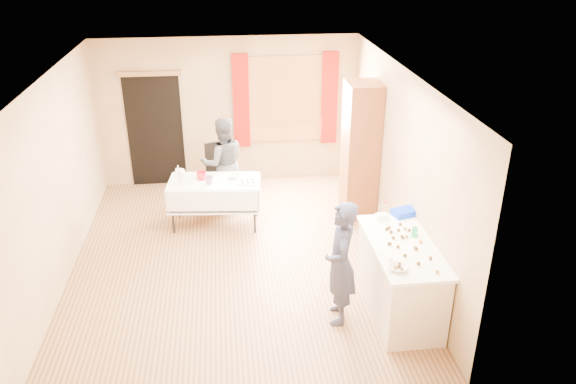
{
  "coord_description": "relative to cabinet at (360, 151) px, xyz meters",
  "views": [
    {
      "loc": [
        -0.1,
        -6.84,
        4.2
      ],
      "look_at": [
        0.72,
        0.0,
        0.97
      ],
      "focal_mm": 35.0,
      "sensor_mm": 36.0,
      "label": 1
    }
  ],
  "objects": [
    {
      "name": "bottle",
      "position": [
        -2.82,
        0.11,
        -0.24
      ],
      "size": [
        0.08,
        0.08,
        0.18
      ],
      "primitive_type": "imported",
      "rotation": [
        0.0,
        0.0,
        -0.0
      ],
      "color": "white",
      "rests_on": "party_table"
    },
    {
      "name": "soda_can",
      "position": [
        0.08,
        -2.41,
        -0.11
      ],
      "size": [
        0.07,
        0.07,
        0.12
      ],
      "primitive_type": "cylinder",
      "rotation": [
        0.0,
        0.0,
        -0.01
      ],
      "color": "green",
      "rests_on": "counter"
    },
    {
      "name": "ceiling",
      "position": [
        -1.99,
        -1.13,
        1.53
      ],
      "size": [
        4.5,
        5.5,
        0.02
      ],
      "primitive_type": "cube",
      "color": "white",
      "rests_on": "floor"
    },
    {
      "name": "cup_red",
      "position": [
        -2.46,
        -0.04,
        -0.27
      ],
      "size": [
        0.26,
        0.26,
        0.12
      ],
      "primitive_type": "imported",
      "rotation": [
        0.0,
        0.0,
        -0.37
      ],
      "color": "red",
      "rests_on": "party_table"
    },
    {
      "name": "wall_front",
      "position": [
        -1.99,
        -3.89,
        0.22
      ],
      "size": [
        4.5,
        0.02,
        2.6
      ],
      "primitive_type": "cube",
      "color": "tan",
      "rests_on": "floor"
    },
    {
      "name": "small_bowl",
      "position": [
        -1.97,
        -0.05,
        -0.3
      ],
      "size": [
        0.3,
        0.3,
        0.06
      ],
      "primitive_type": "imported",
      "rotation": [
        0.0,
        0.0,
        -0.32
      ],
      "color": "white",
      "rests_on": "party_table"
    },
    {
      "name": "counter",
      "position": [
        -0.1,
        -2.57,
        -0.63
      ],
      "size": [
        0.73,
        1.55,
        0.91
      ],
      "color": "beige",
      "rests_on": "floor"
    },
    {
      "name": "blue_basket",
      "position": [
        0.13,
        -1.86,
        -0.13
      ],
      "size": [
        0.34,
        0.28,
        0.08
      ],
      "primitive_type": "cube",
      "rotation": [
        0.0,
        0.0,
        0.29
      ],
      "color": "#082EE0",
      "rests_on": "counter"
    },
    {
      "name": "foam_block",
      "position": [
        -0.19,
        -1.95,
        -0.13
      ],
      "size": [
        0.17,
        0.13,
        0.08
      ],
      "primitive_type": "cube",
      "rotation": [
        0.0,
        0.0,
        0.19
      ],
      "color": "white",
      "rests_on": "counter"
    },
    {
      "name": "woman",
      "position": [
        -2.13,
        0.55,
        -0.32
      ],
      "size": [
        0.92,
        0.81,
        1.52
      ],
      "primitive_type": "imported",
      "rotation": [
        0.0,
        0.0,
        3.3
      ],
      "color": "black",
      "rests_on": "floor"
    },
    {
      "name": "pitcher",
      "position": [
        -2.75,
        -0.19,
        -0.22
      ],
      "size": [
        0.14,
        0.14,
        0.22
      ],
      "primitive_type": "cylinder",
      "rotation": [
        0.0,
        0.0,
        -0.34
      ],
      "color": "silver",
      "rests_on": "party_table"
    },
    {
      "name": "cake_balls",
      "position": [
        -0.11,
        -2.62,
        -0.15
      ],
      "size": [
        0.5,
        1.12,
        0.04
      ],
      "color": "#3F2314",
      "rests_on": "counter"
    },
    {
      "name": "girl",
      "position": [
        -0.85,
        -2.65,
        -0.32
      ],
      "size": [
        0.64,
        0.5,
        1.52
      ],
      "primitive_type": "imported",
      "rotation": [
        0.0,
        0.0,
        -1.69
      ],
      "color": "#242640",
      "rests_on": "floor"
    },
    {
      "name": "cabinet",
      "position": [
        0.0,
        0.0,
        0.0
      ],
      "size": [
        0.5,
        0.6,
        2.16
      ],
      "primitive_type": "cube",
      "color": "brown",
      "rests_on": "floor"
    },
    {
      "name": "curtain_left",
      "position": [
        -1.77,
        1.54,
        0.42
      ],
      "size": [
        0.28,
        0.06,
        1.65
      ],
      "primitive_type": "cube",
      "color": "#9E1007",
      "rests_on": "wall_back"
    },
    {
      "name": "mixing_bowl",
      "position": [
        -0.32,
        -3.07,
        -0.14
      ],
      "size": [
        0.37,
        0.37,
        0.05
      ],
      "primitive_type": "imported",
      "rotation": [
        0.0,
        0.0,
        -0.42
      ],
      "color": "white",
      "rests_on": "counter"
    },
    {
      "name": "window_pane",
      "position": [
        -0.99,
        1.57,
        0.42
      ],
      "size": [
        1.2,
        0.02,
        1.4
      ],
      "primitive_type": "cube",
      "color": "white",
      "rests_on": "wall_back"
    },
    {
      "name": "cup_rainbow",
      "position": [
        -2.35,
        -0.23,
        -0.27
      ],
      "size": [
        0.21,
        0.21,
        0.12
      ],
      "primitive_type": "imported",
      "rotation": [
        0.0,
        0.0,
        -0.36
      ],
      "color": "red",
      "rests_on": "party_table"
    },
    {
      "name": "floor",
      "position": [
        -1.99,
        -1.13,
        -1.09
      ],
      "size": [
        4.5,
        5.5,
        0.02
      ],
      "primitive_type": "cube",
      "color": "#9E7047",
      "rests_on": "ground"
    },
    {
      "name": "wall_left",
      "position": [
        -4.25,
        -1.13,
        0.22
      ],
      "size": [
        0.02,
        5.5,
        2.6
      ],
      "primitive_type": "cube",
      "color": "tan",
      "rests_on": "floor"
    },
    {
      "name": "window_frame",
      "position": [
        -0.99,
        1.59,
        0.42
      ],
      "size": [
        1.32,
        0.06,
        1.52
      ],
      "primitive_type": "cube",
      "color": "olive",
      "rests_on": "wall_back"
    },
    {
      "name": "chair",
      "position": [
        -2.16,
        0.74,
        -0.78
      ],
      "size": [
        0.55,
        0.55,
        1.01
      ],
      "rotation": [
        0.0,
        0.0,
        0.4
      ],
      "color": "black",
      "rests_on": "floor"
    },
    {
      "name": "curtain_right",
      "position": [
        -0.21,
        1.54,
        0.42
      ],
      "size": [
        0.28,
        0.06,
        1.65
      ],
      "primitive_type": "cube",
      "color": "#9E1007",
      "rests_on": "wall_back"
    },
    {
      "name": "pastry_tray",
      "position": [
        -1.77,
        -0.27,
        -0.32
      ],
      "size": [
        0.31,
        0.25,
        0.02
      ],
      "primitive_type": "cube",
      "rotation": [
        0.0,
        0.0,
        -0.21
      ],
      "color": "white",
      "rests_on": "party_table"
    },
    {
      "name": "wall_right",
      "position": [
        0.27,
        -1.13,
        0.22
      ],
      "size": [
        0.02,
        5.5,
        2.6
      ],
      "primitive_type": "cube",
      "color": "tan",
      "rests_on": "floor"
    },
    {
      "name": "doorway",
      "position": [
        -3.29,
        1.6,
        -0.08
      ],
      "size": [
        0.95,
        0.04,
        2.0
      ],
      "primitive_type": "cube",
      "color": "black",
      "rests_on": "floor"
    },
    {
      "name": "party_table",
      "position": [
        -2.28,
        -0.11,
        -0.63
      ],
      "size": [
        1.46,
        0.86,
        0.75
      ],
      "rotation": [
        0.0,
        0.0,
        -0.1
      ],
      "color": "black",
      "rests_on": "floor"
    },
    {
      "name": "wall_back",
      "position": [
        -1.99,
        1.63,
        0.22
      ],
      "size": [
        4.5,
        0.02,
        2.6
      ],
      "primitive_type": "cube",
      "color": "tan",
      "rests_on": "floor"
    },
    {
      "name": "door_lintel",
      "position": [
        -3.29,
        1.57,
        0.94
      ],
      "size": [
        1.05,
        0.06,
        0.08
      ],
      "primitive_type": "cube",
      "color": "olive",
      "rests_on": "wall_back"
    }
  ]
}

